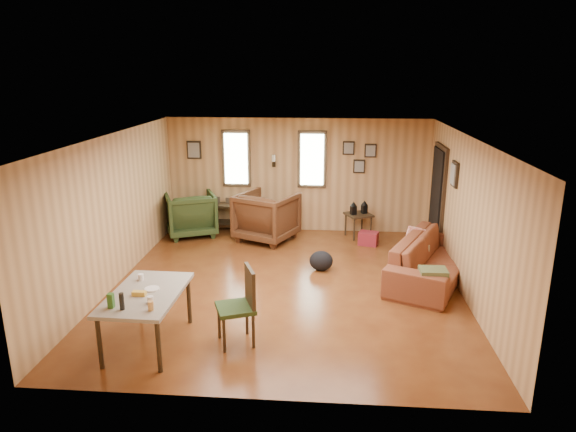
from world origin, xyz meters
name	(u,v)px	position (x,y,z in m)	size (l,w,h in m)	color
room	(298,209)	(0.17, 0.27, 1.21)	(5.54, 6.04, 2.44)	brown
sofa	(434,252)	(2.40, 0.46, 0.48)	(2.43, 0.71, 0.95)	brown
recliner_brown	(267,214)	(-0.58, 2.26, 0.54)	(1.05, 0.99, 1.08)	#4E2B17
recliner_green	(191,212)	(-2.21, 2.46, 0.50)	(0.97, 0.91, 1.00)	#2A3B1A
end_table	(224,211)	(-1.60, 2.89, 0.41)	(0.64, 0.59, 0.73)	#322516
side_table	(359,213)	(1.29, 2.59, 0.52)	(0.64, 0.64, 0.77)	#322516
cooler	(368,238)	(1.47, 2.11, 0.13)	(0.43, 0.36, 0.26)	maroon
backpack	(321,261)	(0.55, 0.68, 0.18)	(0.49, 0.43, 0.35)	black
sofa_pillows	(424,256)	(2.20, 0.19, 0.50)	(0.41, 1.69, 0.35)	#4D532E
dining_table	(146,297)	(-1.58, -1.98, 0.64)	(0.86, 1.41, 0.91)	gray
dining_chair	(241,302)	(-0.41, -1.83, 0.56)	(0.59, 0.59, 1.00)	#2A3B1A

